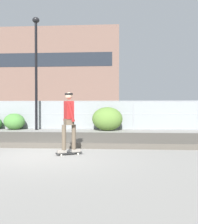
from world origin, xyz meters
The scene contains 12 objects.
ground_plane centered at (0.00, 0.00, 0.00)m, with size 120.00×120.00×0.00m, color gray.
gravel_berm centered at (0.00, 3.03, 0.10)m, with size 13.81×3.68×0.20m, color #4C473F.
skateboard centered at (0.70, 0.10, 0.06)m, with size 0.81×0.53×0.07m.
skater centered at (0.70, 0.10, 1.11)m, with size 0.69×0.62×1.82m.
chain_fence centered at (0.00, 8.88, 0.93)m, with size 19.52×0.06×1.85m.
street_lamp centered at (-2.89, 8.17, 4.38)m, with size 0.44×0.44×7.08m.
parked_car_near centered at (-4.85, 11.94, 0.84)m, with size 4.53×2.21×1.66m.
parked_car_mid centered at (0.52, 12.49, 0.84)m, with size 4.47×2.09×1.66m.
parked_car_far centered at (7.09, 12.17, 0.84)m, with size 4.45×2.04×1.66m.
library_building centered at (-12.73, 45.00, 8.07)m, with size 30.75×14.26×16.13m.
shrub_center centered at (-4.37, 8.25, 0.52)m, with size 1.34×1.10×1.04m.
shrub_right centered at (1.59, 7.98, 0.72)m, with size 1.87×1.53×1.44m.
Camera 1 is at (2.13, -7.51, 1.46)m, focal length 40.67 mm.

